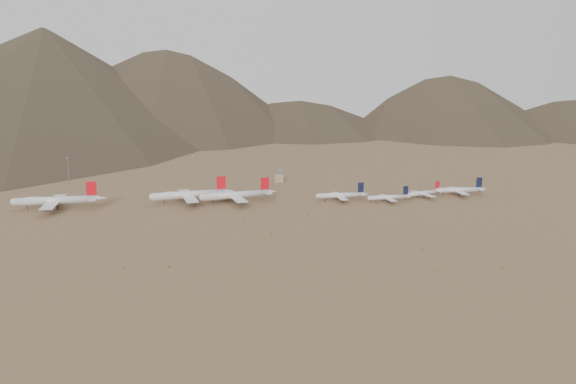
{
  "coord_description": "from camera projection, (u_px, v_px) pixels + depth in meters",
  "views": [
    {
      "loc": [
        -15.12,
        -412.08,
        98.93
      ],
      "look_at": [
        29.8,
        30.0,
        8.39
      ],
      "focal_mm": 35.0,
      "sensor_mm": 36.0,
      "label": 1
    }
  ],
  "objects": [
    {
      "name": "control_tower",
      "position": [
        279.0,
        177.0,
        541.86
      ],
      "size": [
        8.0,
        8.0,
        12.0
      ],
      "color": "tan",
      "rests_on": "ground"
    },
    {
      "name": "mast_west",
      "position": [
        194.0,
        167.0,
        541.13
      ],
      "size": [
        2.0,
        0.6,
        25.7
      ],
      "color": "gray",
      "rests_on": "ground"
    },
    {
      "name": "widebody_east",
      "position": [
        236.0,
        195.0,
        450.97
      ],
      "size": [
        63.38,
        50.04,
        19.25
      ],
      "rotation": [
        0.0,
        0.0,
        0.26
      ],
      "color": "silver",
      "rests_on": "ground"
    },
    {
      "name": "narrowbody_b",
      "position": [
        390.0,
        197.0,
        454.27
      ],
      "size": [
        38.49,
        27.84,
        12.72
      ],
      "rotation": [
        0.0,
        0.0,
        0.11
      ],
      "color": "silver",
      "rests_on": "ground"
    },
    {
      "name": "widebody_west",
      "position": [
        56.0,
        200.0,
        428.22
      ],
      "size": [
        70.15,
        54.15,
        20.84
      ],
      "rotation": [
        0.0,
        0.0,
        0.08
      ],
      "color": "silver",
      "rests_on": "ground"
    },
    {
      "name": "desert_scrub",
      "position": [
        318.0,
        236.0,
        355.26
      ],
      "size": [
        426.29,
        146.17,
        0.89
      ],
      "color": "brown",
      "rests_on": "ground"
    },
    {
      "name": "narrowbody_a",
      "position": [
        342.0,
        195.0,
        458.55
      ],
      "size": [
        44.97,
        32.35,
        14.84
      ],
      "rotation": [
        0.0,
        0.0,
        0.07
      ],
      "color": "silver",
      "rests_on": "ground"
    },
    {
      "name": "narrowbody_c",
      "position": [
        424.0,
        193.0,
        470.59
      ],
      "size": [
        37.23,
        27.91,
        12.94
      ],
      "rotation": [
        0.0,
        0.0,
        0.37
      ],
      "color": "silver",
      "rests_on": "ground"
    },
    {
      "name": "narrowbody_d",
      "position": [
        460.0,
        190.0,
        479.23
      ],
      "size": [
        46.95,
        33.51,
        15.49
      ],
      "rotation": [
        0.0,
        0.0,
        0.01
      ],
      "color": "silver",
      "rests_on": "ground"
    },
    {
      "name": "mast_east",
      "position": [
        381.0,
        164.0,
        562.07
      ],
      "size": [
        2.0,
        0.6,
        25.7
      ],
      "color": "gray",
      "rests_on": "ground"
    },
    {
      "name": "mast_centre",
      "position": [
        277.0,
        170.0,
        523.51
      ],
      "size": [
        2.0,
        0.6,
        25.7
      ],
      "color": "gray",
      "rests_on": "ground"
    },
    {
      "name": "ground",
      "position": [
        253.0,
        212.0,
        422.97
      ],
      "size": [
        3000.0,
        3000.0,
        0.0
      ],
      "primitive_type": "plane",
      "color": "#96724D",
      "rests_on": "ground"
    },
    {
      "name": "mast_far_east",
      "position": [
        453.0,
        164.0,
        563.18
      ],
      "size": [
        2.0,
        0.6,
        25.7
      ],
      "color": "gray",
      "rests_on": "ground"
    },
    {
      "name": "mountain_ridge",
      "position": [
        236.0,
        55.0,
        1270.38
      ],
      "size": [
        4400.0,
        1000.0,
        300.0
      ],
      "color": "brown",
      "rests_on": "ground"
    },
    {
      "name": "mast_far_west",
      "position": [
        68.0,
        170.0,
        527.24
      ],
      "size": [
        2.0,
        0.6,
        25.7
      ],
      "color": "gray",
      "rests_on": "ground"
    },
    {
      "name": "widebody_centre",
      "position": [
        189.0,
        194.0,
        450.47
      ],
      "size": [
        67.71,
        53.21,
        20.42
      ],
      "rotation": [
        0.0,
        0.0,
        0.22
      ],
      "color": "silver",
      "rests_on": "ground"
    }
  ]
}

